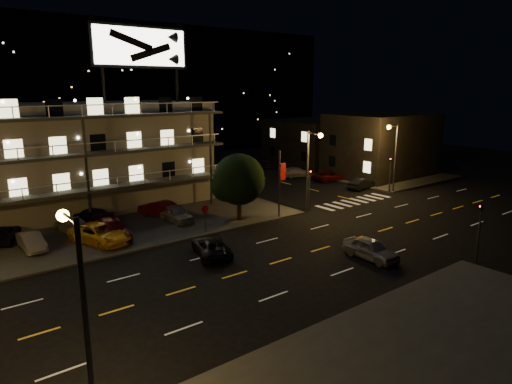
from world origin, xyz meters
TOP-DOWN VIEW (x-y plane):
  - ground at (0.00, 0.00)m, footprint 140.00×140.00m
  - curb_nw at (-14.00, 20.00)m, footprint 44.00×24.00m
  - curb_ne at (30.00, 20.00)m, footprint 16.00×24.00m
  - motel at (-9.94, 23.88)m, footprint 28.00×13.80m
  - side_bldg_front at (29.99, 16.00)m, footprint 14.06×10.00m
  - side_bldg_back at (29.99, 28.00)m, footprint 14.06×12.00m
  - hill_backdrop at (-5.94, 68.78)m, footprint 120.00×25.00m
  - streetlight_nc at (8.50, 7.94)m, footprint 0.44×1.92m
  - streetlight_ne at (22.14, 8.30)m, footprint 1.92×0.44m
  - streetlight_s at (-18.00, -7.94)m, footprint 0.44×1.92m
  - signal_nw at (9.00, 8.50)m, footprint 0.20×0.27m
  - signal_sw at (9.00, -8.50)m, footprint 0.20×0.27m
  - signal_ne at (22.00, 8.50)m, footprint 0.27×0.20m
  - banner_north at (5.09, 8.40)m, footprint 0.83×0.16m
  - stop_sign at (-3.00, 8.57)m, footprint 0.91×0.11m
  - tree at (1.37, 9.83)m, footprint 4.87×4.69m
  - lot_car_1 at (-15.55, 12.95)m, footprint 1.51×3.99m
  - lot_car_2 at (-10.97, 11.25)m, footprint 4.13×5.94m
  - lot_car_3 at (-9.81, 11.73)m, footprint 2.71×5.50m
  - lot_car_4 at (-3.46, 12.88)m, footprint 1.96×4.28m
  - lot_car_6 at (-16.96, 16.27)m, footprint 3.60×4.93m
  - lot_car_7 at (-11.85, 15.53)m, footprint 2.38×4.49m
  - lot_car_8 at (-9.77, 16.99)m, footprint 3.25×4.68m
  - lot_car_9 at (-3.88, 15.39)m, footprint 2.86×4.76m
  - side_car_0 at (20.96, 11.75)m, footprint 4.08×1.79m
  - side_car_1 at (21.71, 17.49)m, footprint 4.91×2.67m
  - side_car_2 at (19.92, 22.10)m, footprint 4.94×2.93m
  - side_car_3 at (20.84, 29.59)m, footprint 4.09×2.72m
  - road_car_east at (3.41, -3.61)m, footprint 1.88×4.39m
  - road_car_west at (-5.30, 4.01)m, footprint 3.56×5.23m

SIDE VIEW (x-z plane):
  - ground at x=0.00m, z-range 0.00..0.00m
  - curb_nw at x=-14.00m, z-range 0.00..0.15m
  - curb_ne at x=30.00m, z-range 0.00..0.15m
  - side_car_3 at x=20.84m, z-range 0.00..1.29m
  - side_car_0 at x=20.96m, z-range 0.00..1.30m
  - side_car_1 at x=21.71m, z-range 0.00..1.31m
  - road_car_west at x=-5.30m, z-range 0.00..1.33m
  - side_car_2 at x=19.92m, z-range 0.00..1.34m
  - road_car_east at x=3.41m, z-range 0.00..1.48m
  - lot_car_7 at x=-11.85m, z-range 0.15..1.39m
  - lot_car_6 at x=-16.96m, z-range 0.15..1.40m
  - lot_car_1 at x=-15.55m, z-range 0.15..1.45m
  - lot_car_4 at x=-3.46m, z-range 0.15..1.57m
  - lot_car_8 at x=-9.77m, z-range 0.15..1.63m
  - lot_car_9 at x=-3.88m, z-range 0.15..1.63m
  - lot_car_2 at x=-10.97m, z-range 0.15..1.66m
  - lot_car_3 at x=-9.81m, z-range 0.15..1.69m
  - stop_sign at x=-3.00m, z-range 0.41..3.01m
  - signal_nw at x=9.00m, z-range 0.27..4.87m
  - signal_sw at x=9.00m, z-range 0.27..4.87m
  - signal_ne at x=22.00m, z-range 0.27..4.87m
  - banner_north at x=5.09m, z-range 0.23..6.63m
  - side_bldg_back at x=29.99m, z-range 0.00..7.00m
  - tree at x=1.37m, z-range 0.73..6.86m
  - side_bldg_front at x=29.99m, z-range 0.00..8.50m
  - streetlight_nc at x=8.50m, z-range 0.96..8.96m
  - streetlight_ne at x=22.14m, z-range 0.96..8.96m
  - streetlight_s at x=-18.00m, z-range 0.96..8.96m
  - motel at x=-9.94m, z-range -3.71..14.39m
  - hill_backdrop at x=-5.94m, z-range -0.45..23.55m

